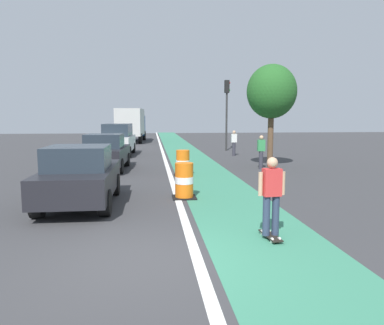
{
  "coord_description": "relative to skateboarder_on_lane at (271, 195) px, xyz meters",
  "views": [
    {
      "loc": [
        0.13,
        -6.22,
        2.5
      ],
      "look_at": [
        1.35,
        4.89,
        1.1
      ],
      "focal_mm": 34.5,
      "sensor_mm": 36.0,
      "label": 1
    }
  ],
  "objects": [
    {
      "name": "pedestrian_crossing",
      "position": [
        2.79,
        9.93,
        -0.05
      ],
      "size": [
        0.34,
        0.2,
        1.61
      ],
      "color": "#33333D",
      "rests_on": "ground"
    },
    {
      "name": "parked_suv_third",
      "position": [
        -4.56,
        17.11,
        0.12
      ],
      "size": [
        2.08,
        4.68,
        2.04
      ],
      "color": "silver",
      "rests_on": "ground"
    },
    {
      "name": "skateboarder_on_lane",
      "position": [
        0.0,
        0.0,
        0.0
      ],
      "size": [
        0.57,
        0.82,
        1.69
      ],
      "color": "black",
      "rests_on": "ground"
    },
    {
      "name": "traffic_barrel_mid",
      "position": [
        -1.1,
        8.29,
        -0.38
      ],
      "size": [
        0.73,
        0.73,
        1.09
      ],
      "color": "orange",
      "rests_on": "ground"
    },
    {
      "name": "lane_divider_stripe",
      "position": [
        -1.64,
        11.11,
        -0.91
      ],
      "size": [
        0.2,
        80.0,
        0.01
      ],
      "primitive_type": "cube",
      "color": "silver",
      "rests_on": "ground"
    },
    {
      "name": "bike_lane_strip",
      "position": [
        -0.14,
        11.11,
        -0.91
      ],
      "size": [
        2.5,
        80.0,
        0.01
      ],
      "primitive_type": "cube",
      "color": "#387F60",
      "rests_on": "ground"
    },
    {
      "name": "parked_sedan_nearest",
      "position": [
        -4.41,
        3.36,
        -0.08
      ],
      "size": [
        1.92,
        4.1,
        1.7
      ],
      "color": "black",
      "rests_on": "ground"
    },
    {
      "name": "pedestrian_waiting",
      "position": [
        2.83,
        15.95,
        -0.05
      ],
      "size": [
        0.34,
        0.2,
        1.61
      ],
      "color": "#33333D",
      "rests_on": "ground"
    },
    {
      "name": "parked_sedan_second",
      "position": [
        -4.56,
        10.39,
        -0.08
      ],
      "size": [
        2.08,
        4.18,
        1.7
      ],
      "color": "black",
      "rests_on": "ground"
    },
    {
      "name": "traffic_light_corner",
      "position": [
        3.07,
        19.53,
        2.59
      ],
      "size": [
        0.41,
        0.32,
        5.1
      ],
      "color": "#2D2D2D",
      "rests_on": "ground"
    },
    {
      "name": "traffic_barrel_front",
      "position": [
        -1.43,
        4.0,
        -0.38
      ],
      "size": [
        0.73,
        0.73,
        1.09
      ],
      "color": "orange",
      "rests_on": "ground"
    },
    {
      "name": "ground_plane",
      "position": [
        -2.54,
        -0.89,
        -0.91
      ],
      "size": [
        100.0,
        100.0,
        0.0
      ],
      "primitive_type": "plane",
      "color": "#38383A"
    },
    {
      "name": "delivery_truck_down_block",
      "position": [
        -4.35,
        29.67,
        0.94
      ],
      "size": [
        2.67,
        7.7,
        3.23
      ],
      "color": "beige",
      "rests_on": "ground"
    },
    {
      "name": "street_tree_sidewalk",
      "position": [
        3.4,
        10.44,
        2.76
      ],
      "size": [
        2.4,
        2.4,
        5.0
      ],
      "color": "brown",
      "rests_on": "ground"
    }
  ]
}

